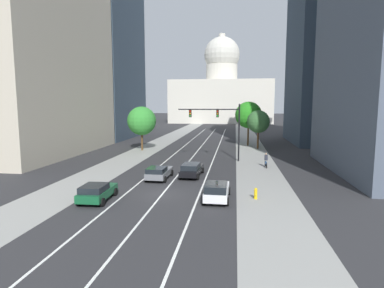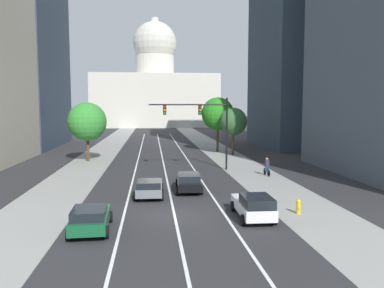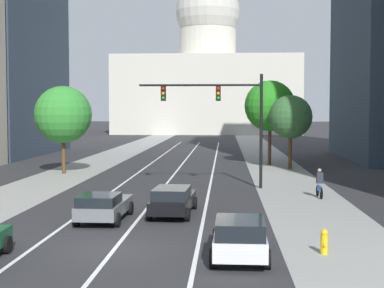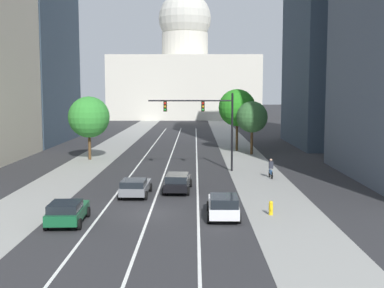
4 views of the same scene
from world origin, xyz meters
name	(u,v)px [view 1 (image 1 of 4)]	position (x,y,z in m)	size (l,w,h in m)	color
ground_plane	(206,140)	(0.00, 40.00, 0.00)	(400.00, 400.00, 0.00)	#2B2B2D
sidewalk_left	(160,143)	(-8.53, 35.00, 0.01)	(4.87, 130.00, 0.01)	gray
sidewalk_right	(249,144)	(8.53, 35.00, 0.01)	(4.87, 130.00, 0.01)	gray
lane_stripe_left	(179,151)	(-3.05, 25.00, 0.01)	(0.16, 90.00, 0.01)	white
lane_stripe_center	(198,151)	(0.00, 25.00, 0.01)	(0.16, 90.00, 0.01)	white
lane_stripe_right	(217,151)	(3.05, 25.00, 0.01)	(0.16, 90.00, 0.01)	white
office_tower_far_left	(94,0)	(-24.77, 43.57, 29.69)	(16.69, 21.77, 59.32)	#334251
office_tower_far_right	(336,37)	(24.27, 39.58, 19.81)	(15.65, 19.63, 39.55)	#334251
capitol_building	(221,94)	(0.00, 110.37, 11.54)	(40.08, 28.71, 36.07)	beige
car_green	(97,192)	(-4.56, -2.44, 0.74)	(2.17, 4.16, 1.38)	#14512D
car_black	(192,169)	(1.52, 6.94, 0.75)	(2.17, 4.87, 1.40)	black
car_white	(217,191)	(4.57, -1.04, 0.79)	(2.03, 4.42, 1.51)	silver
car_gray	(159,172)	(-1.53, 5.19, 0.72)	(2.13, 4.44, 1.36)	slate
traffic_signal_mast	(220,121)	(3.97, 16.62, 5.24)	(8.08, 0.39, 7.46)	black
fire_hydrant	(256,193)	(7.57, -0.29, 0.46)	(0.26, 0.35, 0.91)	yellow
cyclist	(266,160)	(9.56, 12.81, 0.85)	(0.37, 1.70, 1.72)	black
street_tree_near_right	(249,115)	(8.22, 32.82, 5.51)	(4.74, 4.74, 7.90)	#51381E
street_tree_mid_right	(258,122)	(9.71, 29.04, 4.53)	(3.78, 3.78, 6.44)	#51381E
street_tree_mid_left	(142,121)	(-8.95, 24.41, 4.77)	(4.59, 4.59, 7.07)	#51381E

